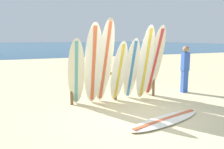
{
  "coord_description": "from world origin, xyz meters",
  "views": [
    {
      "loc": [
        -3.08,
        -5.07,
        2.03
      ],
      "look_at": [
        -0.09,
        1.97,
        0.8
      ],
      "focal_mm": 36.91,
      "sensor_mm": 36.0,
      "label": 1
    }
  ],
  "objects_px": {
    "surfboard_leaning_center_right": "(131,70)",
    "surfboard_lying_on_sand": "(166,120)",
    "beachgoer_standing": "(185,67)",
    "surfboard_leaning_right": "(145,63)",
    "surfboard_rack": "(116,79)",
    "surfboard_leaning_center": "(119,72)",
    "surfboard_leaning_left": "(93,65)",
    "surfboard_leaning_center_left": "(105,62)",
    "surfboard_leaning_far_left": "(76,73)",
    "surfboard_leaning_far_right": "(154,62)"
  },
  "relations": [
    {
      "from": "surfboard_leaning_center_right",
      "to": "surfboard_leaning_right",
      "type": "distance_m",
      "value": 0.51
    },
    {
      "from": "surfboard_leaning_left",
      "to": "surfboard_leaning_far_right",
      "type": "distance_m",
      "value": 2.15
    },
    {
      "from": "surfboard_leaning_right",
      "to": "surfboard_lying_on_sand",
      "type": "xyz_separation_m",
      "value": [
        -0.55,
        -1.93,
        -1.18
      ]
    },
    {
      "from": "surfboard_leaning_center_left",
      "to": "surfboard_leaning_right",
      "type": "xyz_separation_m",
      "value": [
        1.37,
        -0.09,
        -0.09
      ]
    },
    {
      "from": "surfboard_leaning_center_right",
      "to": "beachgoer_standing",
      "type": "xyz_separation_m",
      "value": [
        2.37,
        0.26,
        -0.06
      ]
    },
    {
      "from": "surfboard_leaning_center",
      "to": "surfboard_leaning_right",
      "type": "xyz_separation_m",
      "value": [
        0.91,
        -0.07,
        0.24
      ]
    },
    {
      "from": "surfboard_rack",
      "to": "surfboard_leaning_right",
      "type": "xyz_separation_m",
      "value": [
        0.89,
        -0.37,
        0.53
      ]
    },
    {
      "from": "surfboard_leaning_far_right",
      "to": "surfboard_leaning_left",
      "type": "bearing_deg",
      "value": -179.67
    },
    {
      "from": "surfboard_leaning_right",
      "to": "surfboard_lying_on_sand",
      "type": "distance_m",
      "value": 2.33
    },
    {
      "from": "surfboard_lying_on_sand",
      "to": "beachgoer_standing",
      "type": "distance_m",
      "value": 3.46
    },
    {
      "from": "surfboard_leaning_center",
      "to": "surfboard_lying_on_sand",
      "type": "bearing_deg",
      "value": -79.68
    },
    {
      "from": "surfboard_leaning_right",
      "to": "surfboard_lying_on_sand",
      "type": "height_order",
      "value": "surfboard_leaning_right"
    },
    {
      "from": "surfboard_leaning_center_left",
      "to": "surfboard_leaning_center_right",
      "type": "distance_m",
      "value": 0.95
    },
    {
      "from": "surfboard_rack",
      "to": "surfboard_leaning_far_left",
      "type": "relative_size",
      "value": 1.49
    },
    {
      "from": "surfboard_leaning_far_right",
      "to": "surfboard_leaning_right",
      "type": "bearing_deg",
      "value": -165.46
    },
    {
      "from": "surfboard_leaning_center_right",
      "to": "surfboard_lying_on_sand",
      "type": "height_order",
      "value": "surfboard_leaning_center_right"
    },
    {
      "from": "surfboard_leaning_far_left",
      "to": "surfboard_leaning_center_right",
      "type": "relative_size",
      "value": 1.0
    },
    {
      "from": "surfboard_lying_on_sand",
      "to": "surfboard_rack",
      "type": "bearing_deg",
      "value": 98.42
    },
    {
      "from": "surfboard_leaning_center_left",
      "to": "surfboard_rack",
      "type": "bearing_deg",
      "value": 30.26
    },
    {
      "from": "surfboard_lying_on_sand",
      "to": "surfboard_leaning_center",
      "type": "bearing_deg",
      "value": 100.32
    },
    {
      "from": "beachgoer_standing",
      "to": "surfboard_lying_on_sand",
      "type": "bearing_deg",
      "value": -137.35
    },
    {
      "from": "beachgoer_standing",
      "to": "surfboard_leaning_right",
      "type": "bearing_deg",
      "value": -170.17
    },
    {
      "from": "surfboard_rack",
      "to": "surfboard_lying_on_sand",
      "type": "relative_size",
      "value": 1.22
    },
    {
      "from": "surfboard_leaning_left",
      "to": "surfboard_leaning_center",
      "type": "relative_size",
      "value": 1.27
    },
    {
      "from": "surfboard_leaning_center",
      "to": "beachgoer_standing",
      "type": "xyz_separation_m",
      "value": [
        2.81,
        0.26,
        -0.02
      ]
    },
    {
      "from": "surfboard_leaning_left",
      "to": "surfboard_leaning_far_left",
      "type": "bearing_deg",
      "value": 177.72
    },
    {
      "from": "surfboard_leaning_far_left",
      "to": "surfboard_leaning_center_left",
      "type": "distance_m",
      "value": 0.93
    },
    {
      "from": "surfboard_leaning_left",
      "to": "surfboard_leaning_center",
      "type": "height_order",
      "value": "surfboard_leaning_left"
    },
    {
      "from": "surfboard_leaning_center_left",
      "to": "beachgoer_standing",
      "type": "bearing_deg",
      "value": 4.22
    },
    {
      "from": "surfboard_leaning_center",
      "to": "surfboard_leaning_right",
      "type": "height_order",
      "value": "surfboard_leaning_right"
    },
    {
      "from": "surfboard_leaning_left",
      "to": "surfboard_leaning_center_right",
      "type": "height_order",
      "value": "surfboard_leaning_left"
    },
    {
      "from": "surfboard_leaning_far_right",
      "to": "beachgoer_standing",
      "type": "xyz_separation_m",
      "value": [
        1.49,
        0.22,
        -0.26
      ]
    },
    {
      "from": "surfboard_leaning_center",
      "to": "surfboard_leaning_left",
      "type": "bearing_deg",
      "value": 178.28
    },
    {
      "from": "surfboard_leaning_left",
      "to": "surfboard_leaning_right",
      "type": "bearing_deg",
      "value": -3.15
    },
    {
      "from": "surfboard_leaning_left",
      "to": "surfboard_leaning_far_right",
      "type": "height_order",
      "value": "surfboard_leaning_left"
    },
    {
      "from": "surfboard_rack",
      "to": "surfboard_leaning_left",
      "type": "xyz_separation_m",
      "value": [
        -0.85,
        -0.28,
        0.56
      ]
    },
    {
      "from": "surfboard_rack",
      "to": "surfboard_leaning_center_left",
      "type": "distance_m",
      "value": 0.84
    },
    {
      "from": "surfboard_leaning_right",
      "to": "beachgoer_standing",
      "type": "bearing_deg",
      "value": 9.83
    },
    {
      "from": "surfboard_leaning_left",
      "to": "surfboard_leaning_center",
      "type": "bearing_deg",
      "value": -1.72
    },
    {
      "from": "surfboard_leaning_center_right",
      "to": "beachgoer_standing",
      "type": "bearing_deg",
      "value": 6.21
    },
    {
      "from": "beachgoer_standing",
      "to": "surfboard_leaning_far_left",
      "type": "bearing_deg",
      "value": -177.06
    },
    {
      "from": "surfboard_rack",
      "to": "beachgoer_standing",
      "type": "height_order",
      "value": "beachgoer_standing"
    },
    {
      "from": "surfboard_leaning_right",
      "to": "surfboard_lying_on_sand",
      "type": "relative_size",
      "value": 0.98
    },
    {
      "from": "surfboard_leaning_center_left",
      "to": "surfboard_leaning_right",
      "type": "height_order",
      "value": "surfboard_leaning_center_left"
    },
    {
      "from": "surfboard_leaning_left",
      "to": "surfboard_leaning_right",
      "type": "xyz_separation_m",
      "value": [
        1.74,
        -0.1,
        -0.02
      ]
    },
    {
      "from": "surfboard_leaning_left",
      "to": "surfboard_lying_on_sand",
      "type": "xyz_separation_m",
      "value": [
        1.19,
        -2.02,
        -1.2
      ]
    },
    {
      "from": "surfboard_leaning_center_left",
      "to": "surfboard_leaning_far_right",
      "type": "bearing_deg",
      "value": 0.63
    },
    {
      "from": "surfboard_leaning_right",
      "to": "surfboard_leaning_center",
      "type": "bearing_deg",
      "value": 175.57
    },
    {
      "from": "surfboard_leaning_center",
      "to": "surfboard_leaning_center_right",
      "type": "height_order",
      "value": "surfboard_leaning_center_right"
    },
    {
      "from": "surfboard_leaning_right",
      "to": "surfboard_leaning_far_right",
      "type": "relative_size",
      "value": 1.0
    }
  ]
}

